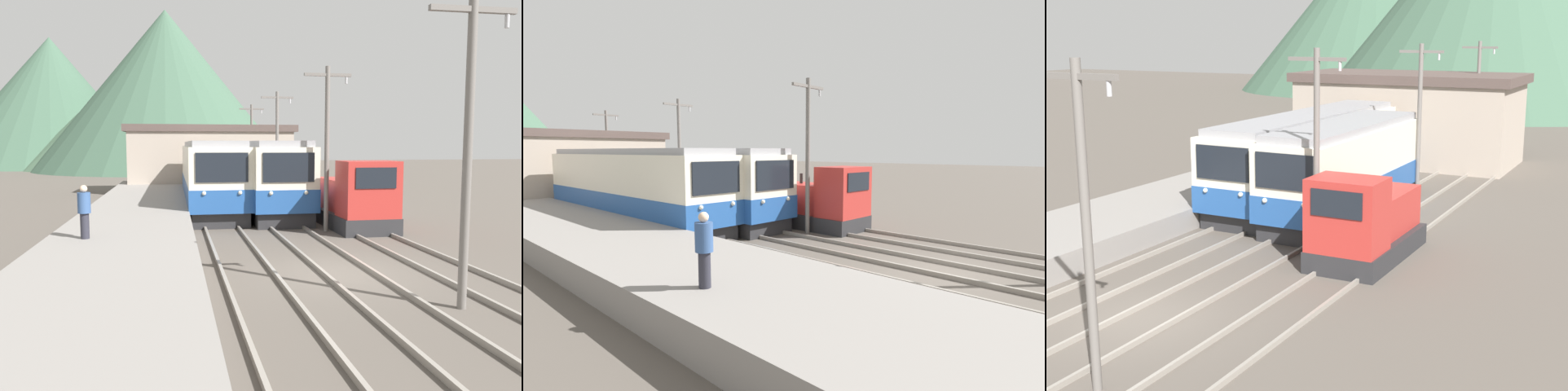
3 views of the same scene
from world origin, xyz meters
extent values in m
plane|color=#564F47|center=(0.00, 0.00, 0.00)|extent=(200.00, 200.00, 0.00)
cube|color=gray|center=(-6.25, 0.00, 0.42)|extent=(4.50, 54.00, 0.85)
cube|color=gray|center=(-3.32, 0.00, 0.07)|extent=(0.10, 60.00, 0.14)
cube|color=gray|center=(-1.88, 0.00, 0.07)|extent=(0.10, 60.00, 0.14)
cube|color=gray|center=(-0.52, 0.00, 0.07)|extent=(0.10, 60.00, 0.14)
cube|color=gray|center=(0.92, 0.00, 0.07)|extent=(0.10, 60.00, 0.14)
cube|color=gray|center=(2.48, 0.00, 0.07)|extent=(0.10, 60.00, 0.14)
cube|color=gray|center=(3.92, 0.00, 0.07)|extent=(0.10, 60.00, 0.14)
cube|color=#28282B|center=(-2.60, 14.93, 0.35)|extent=(2.58, 13.60, 0.70)
cube|color=silver|center=(-2.60, 14.93, 2.13)|extent=(2.80, 14.16, 2.85)
cube|color=#235199|center=(-2.60, 14.93, 1.21)|extent=(2.84, 14.20, 1.03)
cube|color=black|center=(-2.60, 7.81, 2.70)|extent=(2.24, 0.06, 1.25)
sphere|color=silver|center=(-3.37, 7.80, 1.61)|extent=(0.18, 0.18, 0.18)
sphere|color=silver|center=(-1.83, 7.80, 1.61)|extent=(0.18, 0.18, 0.18)
cube|color=#939399|center=(-2.60, 14.93, 3.69)|extent=(2.46, 13.60, 0.28)
cube|color=#28282B|center=(0.20, 12.56, 0.35)|extent=(2.58, 9.88, 0.70)
cube|color=silver|center=(0.20, 12.56, 2.13)|extent=(2.80, 10.29, 2.85)
cube|color=#235199|center=(0.20, 12.56, 1.21)|extent=(2.84, 10.33, 1.03)
cube|color=black|center=(0.20, 7.39, 2.70)|extent=(2.24, 0.06, 1.25)
sphere|color=silver|center=(-0.57, 7.38, 1.61)|extent=(0.18, 0.18, 0.18)
sphere|color=silver|center=(0.97, 7.38, 1.61)|extent=(0.18, 0.18, 0.18)
cube|color=#939399|center=(0.20, 12.56, 3.69)|extent=(2.46, 9.88, 0.28)
cube|color=#28282B|center=(3.20, 7.72, 0.35)|extent=(2.40, 5.09, 0.70)
cube|color=#B22D28|center=(3.20, 5.99, 1.85)|extent=(2.28, 1.63, 2.30)
cube|color=black|center=(3.20, 5.16, 2.36)|extent=(1.68, 0.04, 0.83)
cube|color=#B22D28|center=(3.20, 8.54, 1.40)|extent=(1.92, 3.36, 1.40)
cylinder|color=black|center=(3.20, 8.54, 2.35)|extent=(0.16, 0.16, 0.50)
cylinder|color=slate|center=(1.70, -3.46, 3.44)|extent=(0.20, 0.20, 6.87)
cube|color=slate|center=(1.70, -3.46, 6.52)|extent=(2.00, 0.12, 0.12)
cylinder|color=#B2B2B7|center=(2.50, -3.46, 6.32)|extent=(0.10, 0.10, 0.30)
cylinder|color=slate|center=(1.70, 6.86, 3.44)|extent=(0.20, 0.20, 6.87)
cube|color=slate|center=(1.70, 6.86, 6.52)|extent=(2.00, 0.12, 0.12)
cylinder|color=#B2B2B7|center=(2.50, 6.86, 6.32)|extent=(0.10, 0.10, 0.30)
cylinder|color=slate|center=(1.70, 17.19, 3.44)|extent=(0.20, 0.20, 6.87)
cube|color=slate|center=(1.70, 17.19, 6.52)|extent=(2.00, 0.12, 0.12)
cylinder|color=#B2B2B7|center=(2.50, 17.19, 6.32)|extent=(0.10, 0.10, 0.30)
cylinder|color=slate|center=(1.70, 27.51, 3.44)|extent=(0.20, 0.20, 6.87)
cube|color=slate|center=(1.70, 27.51, 6.52)|extent=(2.00, 0.12, 0.12)
cylinder|color=#B2B2B7|center=(2.50, 27.51, 6.32)|extent=(0.10, 0.10, 0.30)
cylinder|color=#282833|center=(-7.28, 2.13, 1.23)|extent=(0.26, 0.26, 0.78)
cylinder|color=#335184|center=(-7.28, 2.13, 1.93)|extent=(0.38, 0.38, 0.62)
sphere|color=beige|center=(-7.28, 2.13, 2.35)|extent=(0.22, 0.22, 0.22)
cube|color=#AD9E8E|center=(-1.84, 26.00, 2.29)|extent=(12.00, 6.00, 4.59)
cube|color=#51423D|center=(-1.84, 26.00, 4.84)|extent=(12.60, 6.30, 0.50)
cone|color=#47664C|center=(-8.76, 69.41, 9.01)|extent=(37.74, 37.74, 18.02)
cone|color=#3D5B47|center=(-5.50, 62.52, 11.44)|extent=(37.11, 37.11, 22.88)
cone|color=#3D5B47|center=(-24.60, 77.12, 10.67)|extent=(35.17, 35.17, 21.33)
camera|label=1|loc=(-4.62, -13.62, 3.68)|focal=35.00mm
camera|label=2|loc=(-12.18, -4.80, 3.72)|focal=28.00mm
camera|label=3|loc=(11.97, -13.87, 7.33)|focal=50.00mm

